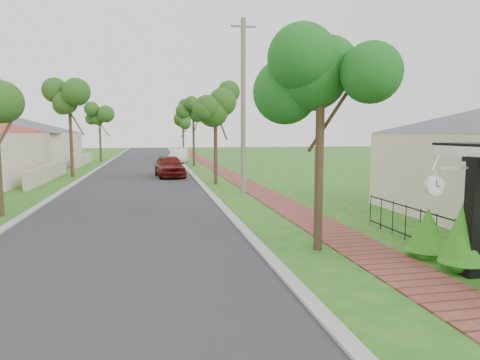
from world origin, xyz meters
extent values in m
plane|color=#1F6317|center=(0.00, 0.00, 0.00)|extent=(160.00, 160.00, 0.00)
cube|color=#28282B|center=(-3.00, 20.00, 0.00)|extent=(7.00, 120.00, 0.02)
cube|color=#9E9E99|center=(0.65, 20.00, 0.00)|extent=(0.30, 120.00, 0.10)
cube|color=#9E9E99|center=(-6.65, 20.00, 0.00)|extent=(0.30, 120.00, 0.10)
cube|color=brown|center=(3.25, 20.00, 0.00)|extent=(1.50, 120.00, 0.03)
cube|color=black|center=(4.55, -1.00, 1.26)|extent=(0.30, 0.30, 2.52)
cube|color=black|center=(4.55, -1.00, 0.12)|extent=(0.48, 0.48, 0.24)
cube|color=black|center=(4.55, -1.00, 2.46)|extent=(0.42, 0.42, 0.10)
cube|color=black|center=(4.90, 0.00, 0.95)|extent=(0.03, 8.00, 0.03)
cube|color=black|center=(4.90, 0.00, 0.15)|extent=(0.03, 8.00, 0.03)
cylinder|color=black|center=(4.90, -0.67, 0.50)|extent=(0.02, 0.02, 1.00)
cylinder|color=black|center=(4.90, 0.00, 0.50)|extent=(0.02, 0.02, 1.00)
cylinder|color=black|center=(4.90, 0.67, 0.50)|extent=(0.02, 0.02, 1.00)
cylinder|color=black|center=(4.90, 1.33, 0.50)|extent=(0.02, 0.02, 1.00)
cylinder|color=black|center=(4.90, 2.00, 0.50)|extent=(0.02, 0.02, 1.00)
cylinder|color=black|center=(4.90, 2.67, 0.50)|extent=(0.02, 0.02, 1.00)
cylinder|color=black|center=(4.90, 3.33, 0.50)|extent=(0.02, 0.02, 1.00)
cylinder|color=black|center=(4.90, 4.00, 0.50)|extent=(0.02, 0.02, 1.00)
cylinder|color=#382619|center=(1.50, 16.00, 2.27)|extent=(0.22, 0.22, 4.55)
sphere|color=#1C4612|center=(1.50, 16.00, 4.68)|extent=(1.70, 1.70, 1.70)
cylinder|color=#382619|center=(1.50, 30.00, 2.45)|extent=(0.22, 0.22, 4.90)
sphere|color=#1C4612|center=(1.50, 30.00, 5.04)|extent=(1.70, 1.70, 1.70)
cylinder|color=#382619|center=(1.50, 44.00, 2.10)|extent=(0.22, 0.22, 4.20)
sphere|color=#1C4612|center=(1.50, 44.00, 4.32)|extent=(1.70, 1.70, 1.70)
cylinder|color=#382619|center=(-7.50, 22.00, 2.45)|extent=(0.22, 0.22, 4.90)
sphere|color=#1C4612|center=(-7.50, 22.00, 5.04)|extent=(1.70, 1.70, 1.70)
cylinder|color=#382619|center=(-7.50, 38.00, 2.27)|extent=(0.22, 0.22, 4.55)
sphere|color=#1C4612|center=(-7.50, 38.00, 4.68)|extent=(1.70, 1.70, 1.70)
sphere|color=#2A7016|center=(4.45, -0.81, 0.34)|extent=(0.74, 0.74, 0.74)
cone|color=#2A7016|center=(4.45, -0.81, 0.97)|extent=(0.84, 0.84, 1.25)
sphere|color=#2A7016|center=(4.45, 0.38, 0.26)|extent=(0.79, 0.79, 0.79)
cone|color=#2A7016|center=(4.45, 0.38, 0.73)|extent=(0.90, 0.90, 0.94)
cube|color=#BFB299|center=(-8.60, 20.00, 0.50)|extent=(0.25, 10.00, 1.00)
cube|color=beige|center=(-15.00, 34.00, 1.50)|extent=(11.00, 10.00, 3.00)
pyramid|color=#4C4C51|center=(-15.00, 34.00, 3.80)|extent=(15.56, 15.56, 1.60)
cube|color=#BFB299|center=(-8.60, 34.00, 0.50)|extent=(0.25, 10.00, 1.00)
imported|color=#5B0F0D|center=(-1.00, 20.66, 0.75)|extent=(2.19, 4.55, 1.50)
imported|color=white|center=(0.40, 33.98, 0.75)|extent=(2.21, 4.71, 1.49)
cylinder|color=#382619|center=(2.09, 1.50, 2.17)|extent=(0.22, 0.22, 4.35)
sphere|color=#1E671D|center=(2.09, 1.50, 4.47)|extent=(2.16, 2.16, 2.16)
cylinder|color=#776B5D|center=(2.30, 11.96, 4.23)|extent=(0.24, 0.24, 8.45)
cube|color=#776B5D|center=(2.30, 11.96, 8.05)|extent=(1.20, 0.08, 0.08)
cube|color=white|center=(4.15, -0.90, 2.28)|extent=(0.70, 0.05, 0.05)
cylinder|color=white|center=(3.65, -0.90, 2.12)|extent=(0.02, 0.02, 0.30)
cylinder|color=white|center=(3.65, -0.90, 1.92)|extent=(0.42, 0.10, 0.42)
cylinder|color=white|center=(3.65, -0.96, 1.92)|extent=(0.36, 0.01, 0.36)
cylinder|color=white|center=(3.65, -0.85, 1.92)|extent=(0.36, 0.01, 0.36)
cube|color=black|center=(3.65, -0.97, 1.98)|extent=(0.01, 0.01, 0.14)
cube|color=black|center=(3.69, -0.97, 1.92)|extent=(0.09, 0.01, 0.02)
camera|label=1|loc=(-2.00, -8.67, 3.01)|focal=32.00mm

